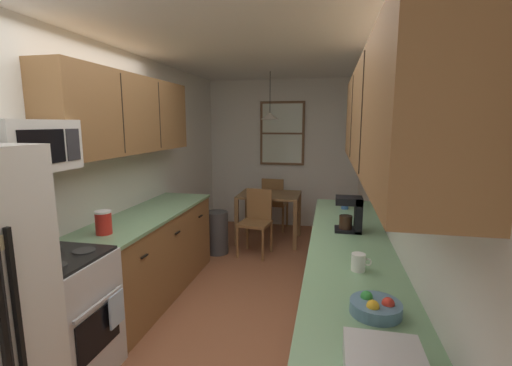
% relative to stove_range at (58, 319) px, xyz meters
% --- Properties ---
extents(ground_plane, '(12.00, 12.00, 0.00)m').
position_rel_stove_range_xyz_m(ground_plane, '(0.99, 1.62, -0.47)').
color(ground_plane, '#995B3D').
extents(wall_left, '(0.10, 9.00, 2.55)m').
position_rel_stove_range_xyz_m(wall_left, '(-0.36, 1.62, 0.80)').
color(wall_left, silver).
rests_on(wall_left, ground).
extents(wall_right, '(0.10, 9.00, 2.55)m').
position_rel_stove_range_xyz_m(wall_right, '(2.34, 1.62, 0.80)').
color(wall_right, silver).
rests_on(wall_right, ground).
extents(wall_back, '(4.40, 0.10, 2.55)m').
position_rel_stove_range_xyz_m(wall_back, '(0.99, 4.27, 0.80)').
color(wall_back, silver).
rests_on(wall_back, ground).
extents(ceiling_slab, '(4.40, 9.00, 0.08)m').
position_rel_stove_range_xyz_m(ceiling_slab, '(0.99, 1.62, 2.12)').
color(ceiling_slab, white).
extents(stove_range, '(0.66, 0.63, 1.10)m').
position_rel_stove_range_xyz_m(stove_range, '(0.00, 0.00, 0.00)').
color(stove_range, silver).
rests_on(stove_range, ground).
extents(microwave_over_range, '(0.39, 0.60, 0.34)m').
position_rel_stove_range_xyz_m(microwave_over_range, '(-0.11, 0.00, 1.19)').
color(microwave_over_range, white).
extents(counter_left, '(0.64, 2.02, 0.90)m').
position_rel_stove_range_xyz_m(counter_left, '(-0.01, 1.32, -0.02)').
color(counter_left, olive).
rests_on(counter_left, ground).
extents(upper_cabinets_left, '(0.33, 2.10, 0.75)m').
position_rel_stove_range_xyz_m(upper_cabinets_left, '(-0.15, 1.27, 1.42)').
color(upper_cabinets_left, olive).
extents(counter_right, '(0.64, 3.34, 0.90)m').
position_rel_stove_range_xyz_m(counter_right, '(1.99, 0.66, -0.02)').
color(counter_right, olive).
rests_on(counter_right, ground).
extents(upper_cabinets_right, '(0.33, 3.02, 0.72)m').
position_rel_stove_range_xyz_m(upper_cabinets_right, '(2.13, 0.61, 1.39)').
color(upper_cabinets_right, olive).
extents(dining_table, '(0.92, 0.73, 0.74)m').
position_rel_stove_range_xyz_m(dining_table, '(0.92, 3.31, 0.15)').
color(dining_table, brown).
rests_on(dining_table, ground).
extents(dining_chair_near, '(0.45, 0.45, 0.90)m').
position_rel_stove_range_xyz_m(dining_chair_near, '(0.84, 2.74, 0.03)').
color(dining_chair_near, olive).
rests_on(dining_chair_near, ground).
extents(dining_chair_far, '(0.43, 0.43, 0.90)m').
position_rel_stove_range_xyz_m(dining_chair_far, '(0.90, 3.88, 0.03)').
color(dining_chair_far, olive).
rests_on(dining_chair_far, ground).
extents(pendant_light, '(0.27, 0.27, 0.69)m').
position_rel_stove_range_xyz_m(pendant_light, '(0.92, 3.31, 1.44)').
color(pendant_light, black).
extents(back_window, '(0.77, 0.05, 1.09)m').
position_rel_stove_range_xyz_m(back_window, '(0.99, 4.20, 1.16)').
color(back_window, brown).
extents(trash_bin, '(0.31, 0.31, 0.59)m').
position_rel_stove_range_xyz_m(trash_bin, '(0.29, 2.63, -0.17)').
color(trash_bin, '#3F3F42').
rests_on(trash_bin, ground).
extents(storage_canister, '(0.13, 0.13, 0.20)m').
position_rel_stove_range_xyz_m(storage_canister, '(-0.01, 0.58, 0.53)').
color(storage_canister, red).
rests_on(storage_canister, counter_left).
extents(dish_towel, '(0.02, 0.16, 0.24)m').
position_rel_stove_range_xyz_m(dish_towel, '(0.35, 0.16, 0.03)').
color(dish_towel, silver).
extents(coffee_maker, '(0.22, 0.18, 0.30)m').
position_rel_stove_range_xyz_m(coffee_maker, '(2.01, 1.08, 0.58)').
color(coffee_maker, black).
rests_on(coffee_maker, counter_right).
extents(mug_by_coffeemaker, '(0.12, 0.09, 0.11)m').
position_rel_stove_range_xyz_m(mug_by_coffeemaker, '(2.01, 0.25, 0.48)').
color(mug_by_coffeemaker, white).
rests_on(mug_by_coffeemaker, counter_right).
extents(mug_spare, '(0.11, 0.08, 0.11)m').
position_rel_stove_range_xyz_m(mug_spare, '(1.99, 1.89, 0.48)').
color(mug_spare, '#335999').
rests_on(mug_spare, counter_right).
extents(fruit_bowl, '(0.24, 0.24, 0.09)m').
position_rel_stove_range_xyz_m(fruit_bowl, '(2.05, -0.26, 0.47)').
color(fruit_bowl, '#597F9E').
rests_on(fruit_bowl, counter_right).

